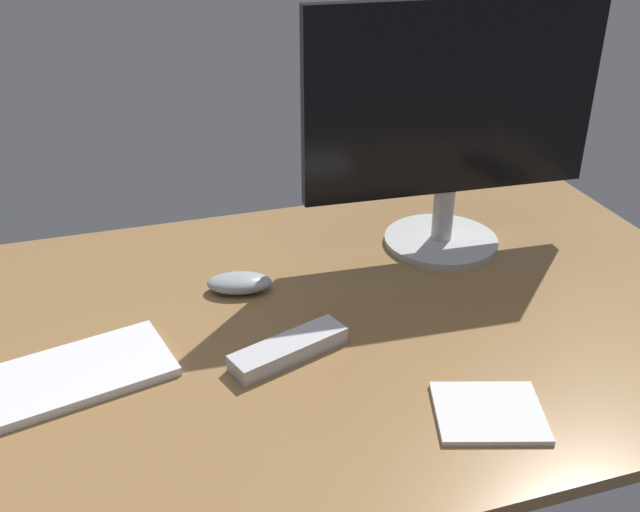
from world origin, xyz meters
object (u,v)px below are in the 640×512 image
object	(u,v)px
computer_mouse	(239,283)
notepad	(489,412)
monitor	(451,119)
keyboard	(45,383)
tv_remote	(289,349)

from	to	relation	value
computer_mouse	notepad	xyz separation A→B (cm)	(24.46, -40.14, -1.12)
monitor	keyboard	bearing A→B (deg)	-158.99
monitor	keyboard	xyz separation A→B (cm)	(-69.99, -22.74, -23.47)
keyboard	computer_mouse	world-z (taller)	computer_mouse
keyboard	computer_mouse	bearing A→B (deg)	16.37
keyboard	notepad	world-z (taller)	keyboard
keyboard	tv_remote	xyz separation A→B (cm)	(33.57, -2.99, 0.61)
tv_remote	notepad	bearing A→B (deg)	-62.42
keyboard	tv_remote	size ratio (longest dim) A/B	1.89
computer_mouse	tv_remote	size ratio (longest dim) A/B	0.60
tv_remote	notepad	size ratio (longest dim) A/B	1.29
tv_remote	monitor	bearing A→B (deg)	15.87
monitor	computer_mouse	size ratio (longest dim) A/B	4.89
keyboard	notepad	xyz separation A→B (cm)	(54.98, -22.99, -0.28)
notepad	computer_mouse	bearing A→B (deg)	121.36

